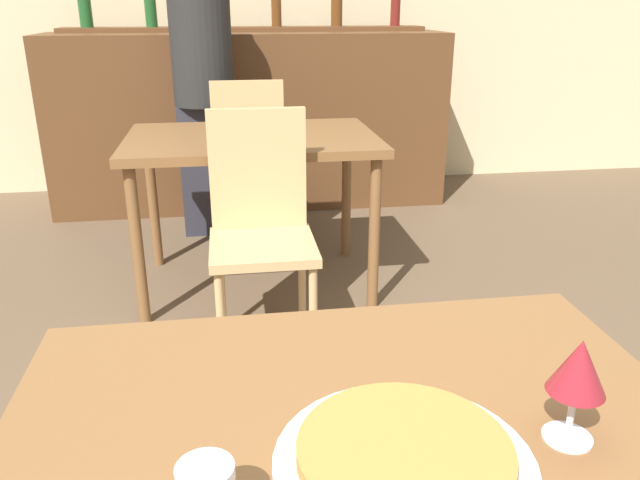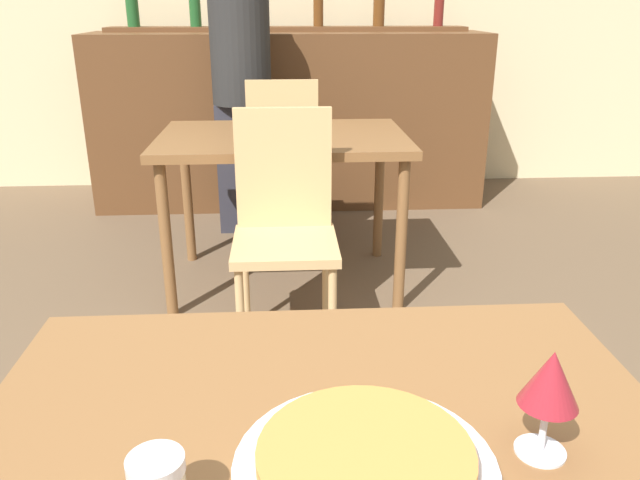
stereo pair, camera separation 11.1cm
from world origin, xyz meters
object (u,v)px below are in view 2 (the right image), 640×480
at_px(pizza_tray, 365,461).
at_px(chair_far_side_front, 285,216).
at_px(chair_far_side_back, 283,152).
at_px(wine_glass, 551,382).
at_px(person_standing, 242,86).

bearing_deg(pizza_tray, chair_far_side_front, 93.40).
bearing_deg(chair_far_side_back, pizza_tray, 92.04).
distance_m(chair_far_side_back, pizza_tray, 2.78).
bearing_deg(chair_far_side_front, chair_far_side_back, 90.00).
bearing_deg(pizza_tray, wine_glass, 5.04).
relative_size(chair_far_side_back, pizza_tray, 2.69).
distance_m(chair_far_side_back, person_standing, 0.48).
bearing_deg(person_standing, wine_glass, -79.22).
bearing_deg(wine_glass, pizza_tray, -174.96).
relative_size(person_standing, wine_glass, 10.14).
relative_size(chair_far_side_front, person_standing, 0.59).
bearing_deg(wine_glass, chair_far_side_front, 101.88).
distance_m(chair_far_side_front, wine_glass, 1.70).
height_order(chair_far_side_back, pizza_tray, chair_far_side_back).
distance_m(chair_far_side_back, wine_glass, 2.78).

